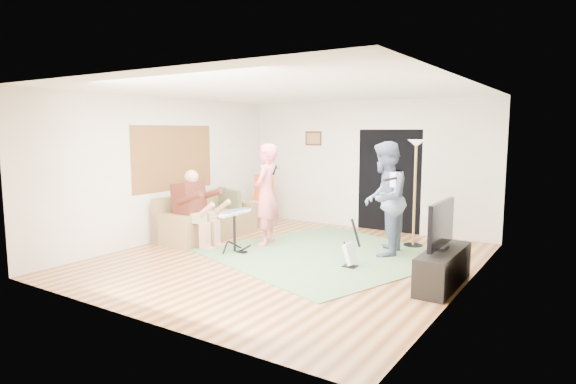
% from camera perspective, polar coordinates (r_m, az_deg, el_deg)
% --- Properties ---
extents(floor, '(6.00, 6.00, 0.00)m').
position_cam_1_polar(floor, '(7.89, -0.12, -7.97)').
color(floor, brown).
rests_on(floor, ground).
extents(walls, '(5.50, 6.00, 2.70)m').
position_cam_1_polar(walls, '(7.65, -0.12, 1.83)').
color(walls, beige).
rests_on(walls, floor).
extents(ceiling, '(6.00, 6.00, 0.00)m').
position_cam_1_polar(ceiling, '(7.64, -0.12, 11.96)').
color(ceiling, white).
rests_on(ceiling, walls).
extents(window_blinds, '(0.00, 2.05, 2.05)m').
position_cam_1_polar(window_blinds, '(9.55, -13.38, 3.94)').
color(window_blinds, brown).
rests_on(window_blinds, walls).
extents(doorway, '(2.10, 0.00, 2.10)m').
position_cam_1_polar(doorway, '(10.09, 11.88, 1.30)').
color(doorway, black).
rests_on(doorway, walls).
extents(picture_frame, '(0.42, 0.03, 0.32)m').
position_cam_1_polar(picture_frame, '(10.82, 3.03, 6.36)').
color(picture_frame, '#3F2314').
rests_on(picture_frame, walls).
extents(area_rug, '(4.25, 4.25, 0.02)m').
position_cam_1_polar(area_rug, '(8.22, 4.50, -7.32)').
color(area_rug, '#507346').
rests_on(area_rug, floor).
extents(sofa, '(0.85, 2.07, 0.84)m').
position_cam_1_polar(sofa, '(9.63, -9.85, -3.57)').
color(sofa, olive).
rests_on(sofa, floor).
extents(drummer, '(0.90, 0.50, 1.38)m').
position_cam_1_polar(drummer, '(8.83, -10.74, -2.88)').
color(drummer, '#542217').
rests_on(drummer, sofa).
extents(drum_kit, '(0.40, 0.72, 0.74)m').
position_cam_1_polar(drum_kit, '(8.30, -6.36, -4.94)').
color(drum_kit, black).
rests_on(drum_kit, floor).
extents(singer, '(0.61, 0.77, 1.85)m').
position_cam_1_polar(singer, '(8.72, -2.66, -0.32)').
color(singer, '#EF6772').
rests_on(singer, floor).
extents(microphone, '(0.06, 0.06, 0.24)m').
position_cam_1_polar(microphone, '(8.56, -1.58, 2.60)').
color(microphone, black).
rests_on(microphone, singer).
extents(guitarist, '(0.89, 1.05, 1.90)m').
position_cam_1_polar(guitarist, '(8.14, 11.36, -0.80)').
color(guitarist, slate).
rests_on(guitarist, floor).
extents(guitar_held, '(0.15, 0.60, 0.26)m').
position_cam_1_polar(guitar_held, '(8.03, 12.74, 1.51)').
color(guitar_held, white).
rests_on(guitar_held, guitarist).
extents(guitar_spare, '(0.28, 0.25, 0.77)m').
position_cam_1_polar(guitar_spare, '(7.43, 7.43, -7.26)').
color(guitar_spare, black).
rests_on(guitar_spare, floor).
extents(torchiere_lamp, '(0.34, 0.34, 1.92)m').
position_cam_1_polar(torchiere_lamp, '(8.83, 14.86, 2.10)').
color(torchiere_lamp, black).
rests_on(torchiere_lamp, floor).
extents(dining_chair, '(0.50, 0.52, 1.10)m').
position_cam_1_polar(dining_chair, '(10.63, -3.31, -1.82)').
color(dining_chair, '#CFB686').
rests_on(dining_chair, floor).
extents(tv_cabinet, '(0.40, 1.40, 0.50)m').
position_cam_1_polar(tv_cabinet, '(6.84, 17.91, -8.59)').
color(tv_cabinet, black).
rests_on(tv_cabinet, floor).
extents(television, '(0.06, 1.01, 0.61)m').
position_cam_1_polar(television, '(6.71, 17.70, -3.61)').
color(television, black).
rests_on(television, tv_cabinet).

